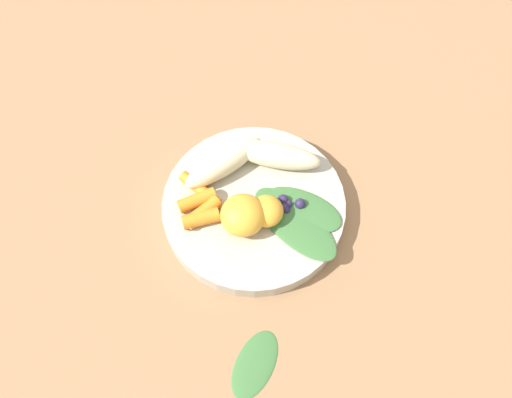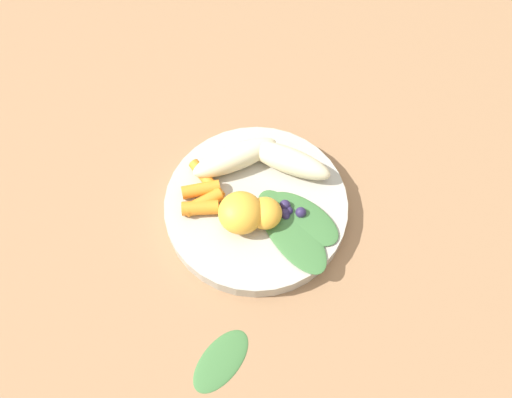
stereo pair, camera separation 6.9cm
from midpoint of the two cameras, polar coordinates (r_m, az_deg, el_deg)
name	(u,v)px [view 1 (the left image)]	position (r m, az deg, el deg)	size (l,w,h in m)	color
ground_plane	(256,211)	(0.72, -2.73, -1.52)	(2.40, 2.40, 0.00)	#99704C
bowl	(256,207)	(0.71, -2.77, -1.09)	(0.23, 0.23, 0.02)	#B2AD9E
banana_peeled_left	(226,162)	(0.72, -5.83, 3.50)	(0.12, 0.03, 0.03)	beige
banana_peeled_right	(278,155)	(0.72, -0.49, 4.24)	(0.12, 0.03, 0.03)	beige
orange_segment_near	(269,211)	(0.68, -1.61, -1.51)	(0.04, 0.04, 0.03)	#F4A833
orange_segment_far	(245,215)	(0.67, -4.03, -1.94)	(0.06, 0.06, 0.04)	#F4A833
carrot_front	(202,189)	(0.71, -8.26, 0.73)	(0.01, 0.01, 0.06)	orange
carrot_mid_left	(199,202)	(0.70, -8.64, -0.58)	(0.02, 0.02, 0.05)	orange
carrot_mid_right	(205,213)	(0.69, -8.10, -1.65)	(0.02, 0.02, 0.05)	orange
carrot_rear	(203,218)	(0.69, -8.28, -2.24)	(0.02, 0.02, 0.05)	orange
blueberry_pile	(289,204)	(0.69, 0.58, -0.77)	(0.02, 0.04, 0.01)	#2D234C
kale_leaf_left	(297,223)	(0.69, 1.35, -2.77)	(0.13, 0.05, 0.01)	#3D7038
kale_leaf_right	(304,209)	(0.70, 2.14, -1.33)	(0.10, 0.05, 0.01)	#3D7038
kale_leaf_stray	(256,364)	(0.66, -3.15, -16.78)	(0.08, 0.04, 0.01)	#3D7038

